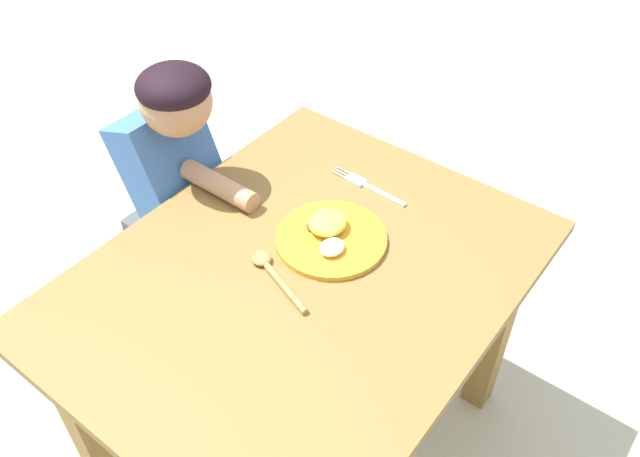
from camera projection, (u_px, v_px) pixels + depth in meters
ground_plane at (306, 439)px, 1.85m from camera, size 8.00×8.00×0.00m
dining_table at (302, 313)px, 1.47m from camera, size 1.01×0.80×0.68m
plate at (330, 235)px, 1.45m from camera, size 0.25×0.25×0.05m
fork at (368, 186)px, 1.59m from camera, size 0.03×0.21×0.01m
spoon at (273, 272)px, 1.37m from camera, size 0.09×0.20×0.02m
person at (179, 213)px, 1.76m from camera, size 0.21×0.40×0.98m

